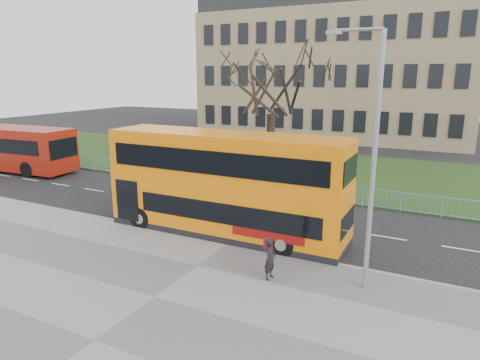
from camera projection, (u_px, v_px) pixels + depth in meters
name	position (u px, v px, depth m)	size (l,w,h in m)	color
ground	(245.00, 233.00, 19.82)	(120.00, 120.00, 0.00)	black
pavement	(154.00, 299.00, 13.96)	(80.00, 10.50, 0.12)	slate
kerb	(229.00, 244.00, 18.46)	(80.00, 0.20, 0.14)	gray
grass_verge	(329.00, 172.00, 32.19)	(80.00, 15.40, 0.08)	#213914
guard_railing	(294.00, 189.00, 25.40)	(40.00, 0.12, 1.10)	#7DBCDF
bare_tree	(271.00, 101.00, 28.48)	(7.49, 7.49, 10.70)	black
civic_building	(338.00, 76.00, 50.62)	(30.00, 15.00, 14.00)	#8D7B5A
yellow_bus	(225.00, 182.00, 19.11)	(11.04, 2.70, 4.62)	orange
red_bus	(2.00, 147.00, 32.87)	(12.72, 3.60, 3.32)	maroon
pedestrian	(270.00, 259.00, 15.03)	(0.55, 0.36, 1.52)	black
street_lamp	(371.00, 154.00, 13.49)	(1.79, 0.31, 8.42)	gray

